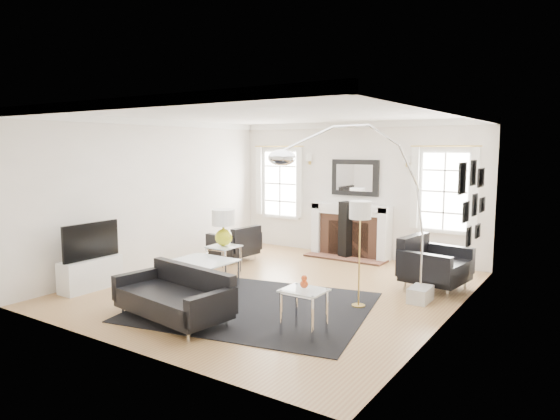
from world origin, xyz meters
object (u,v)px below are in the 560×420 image
Objects in this scene: coffee_table at (199,263)px; arc_floor_lamp at (354,205)px; sofa at (176,297)px; armchair_left at (236,244)px; gourd_lamp at (223,225)px; fireplace at (350,231)px; armchair_right at (432,265)px.

arc_floor_lamp is at bearing 12.83° from coffee_table.
armchair_left reaches higher than sofa.
gourd_lamp is (0.59, -1.10, 0.59)m from armchair_left.
gourd_lamp is 0.24× the size of arc_floor_lamp.
armchair_left is 2.03m from coffee_table.
fireplace reaches higher than armchair_left.
armchair_right is 0.42× the size of arc_floor_lamp.
armchair_left is (-1.79, -1.56, -0.22)m from fireplace.
gourd_lamp is at bearing 174.89° from arc_floor_lamp.
sofa is 2.37m from gourd_lamp.
armchair_left is at bearing 157.43° from arc_floor_lamp.
fireplace reaches higher than sofa.
fireplace is 4.77m from sofa.
sofa is at bearing -93.23° from fireplace.
arc_floor_lamp is (1.68, 1.86, 1.15)m from sofa.
armchair_left is at bearing 111.24° from coffee_table.
coffee_table is at bearing -147.14° from armchair_right.
armchair_right is 1.96m from arc_floor_lamp.
sofa is 2.77× the size of gourd_lamp.
arc_floor_lamp is (-0.70, -1.48, 1.07)m from armchair_right.
armchair_right is 1.15× the size of coffee_table.
armchair_left reaches higher than coffee_table.
fireplace is 3.35m from arc_floor_lamp.
armchair_right reaches higher than coffee_table.
gourd_lamp is (-1.20, -2.66, 0.38)m from fireplace.
sofa is at bearing -66.10° from gourd_lamp.
fireplace reaches higher than coffee_table.
fireplace is 2.54m from armchair_right.
fireplace is 0.94× the size of sofa.
arc_floor_lamp is (2.47, 0.56, 1.05)m from coffee_table.
armchair_right is at bearing 54.58° from sofa.
armchair_right is at bearing -33.64° from fireplace.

